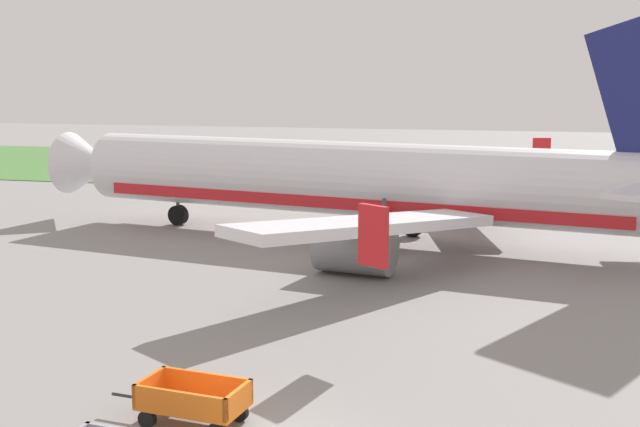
% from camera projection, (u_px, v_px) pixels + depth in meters
% --- Properties ---
extents(grass_strip, '(220.00, 28.00, 0.06)m').
position_uv_depth(grass_strip, '(452.00, 172.00, 70.98)').
color(grass_strip, '#477A38').
rests_on(grass_strip, ground).
extents(airplane, '(37.50, 30.29, 11.34)m').
position_uv_depth(airplane, '(372.00, 182.00, 40.86)').
color(airplane, silver).
rests_on(airplane, ground).
extents(baggage_cart_second_in_row, '(3.62, 1.71, 1.07)m').
position_uv_depth(baggage_cart_second_in_row, '(193.00, 400.00, 19.68)').
color(baggage_cart_second_in_row, orange).
rests_on(baggage_cart_second_in_row, ground).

